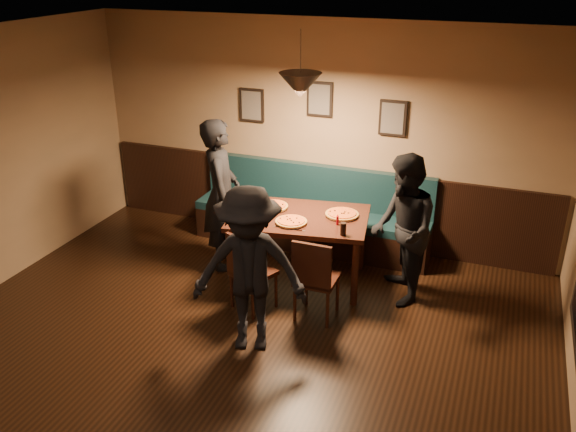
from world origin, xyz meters
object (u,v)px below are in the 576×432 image
(chair_near_left, at_px, (253,271))
(tabasco_bottle, at_px, (337,219))
(diner_left, at_px, (221,195))
(diner_right, at_px, (403,230))
(diner_front, at_px, (249,270))
(chair_near_right, at_px, (317,277))
(dining_table, at_px, (299,248))
(soda_glass, at_px, (343,229))
(booth_bench, at_px, (311,210))

(chair_near_left, xyz_separation_m, tabasco_bottle, (0.71, 0.64, 0.43))
(diner_left, xyz_separation_m, diner_right, (2.13, -0.04, -0.08))
(diner_front, bearing_deg, tabasco_bottle, 53.37)
(diner_front, xyz_separation_m, tabasco_bottle, (0.46, 1.27, 0.05))
(diner_right, bearing_deg, chair_near_right, -69.97)
(dining_table, xyz_separation_m, chair_near_left, (-0.25, -0.71, 0.04))
(chair_near_left, distance_m, diner_front, 0.77)
(dining_table, height_order, tabasco_bottle, tabasco_bottle)
(chair_near_right, xyz_separation_m, diner_left, (-1.41, 0.70, 0.44))
(dining_table, height_order, chair_near_right, chair_near_right)
(diner_left, bearing_deg, dining_table, -117.12)
(dining_table, bearing_deg, soda_glass, -36.24)
(diner_right, height_order, tabasco_bottle, diner_right)
(chair_near_right, bearing_deg, diner_left, 154.20)
(dining_table, height_order, diner_front, diner_front)
(dining_table, xyz_separation_m, soda_glass, (0.59, -0.29, 0.47))
(booth_bench, height_order, soda_glass, booth_bench)
(booth_bench, distance_m, tabasco_bottle, 1.19)
(diner_left, bearing_deg, tabasco_bottle, -118.95)
(diner_right, bearing_deg, diner_front, -62.53)
(chair_near_left, relative_size, tabasco_bottle, 7.14)
(tabasco_bottle, bearing_deg, dining_table, 170.93)
(diner_right, xyz_separation_m, tabasco_bottle, (-0.68, -0.09, 0.05))
(booth_bench, distance_m, soda_glass, 1.44)
(chair_near_right, xyz_separation_m, diner_right, (0.72, 0.66, 0.36))
(soda_glass, bearing_deg, diner_left, 167.36)
(chair_near_left, relative_size, diner_right, 0.54)
(chair_near_left, bearing_deg, booth_bench, 110.68)
(booth_bench, bearing_deg, diner_front, -86.00)
(tabasco_bottle, bearing_deg, chair_near_right, -93.63)
(diner_right, bearing_deg, booth_bench, -145.83)
(chair_near_left, distance_m, diner_left, 1.16)
(diner_left, distance_m, diner_front, 1.71)
(soda_glass, bearing_deg, diner_front, -119.34)
(chair_near_right, distance_m, diner_left, 1.63)
(chair_near_right, distance_m, tabasco_bottle, 0.70)
(diner_right, distance_m, diner_front, 1.78)
(booth_bench, distance_m, diner_left, 1.23)
(dining_table, xyz_separation_m, diner_left, (-0.98, 0.06, 0.50))
(dining_table, xyz_separation_m, tabasco_bottle, (0.46, -0.07, 0.46))
(diner_front, xyz_separation_m, soda_glass, (0.59, 1.05, 0.06))
(chair_near_right, distance_m, diner_right, 1.04)
(soda_glass, bearing_deg, tabasco_bottle, 119.78)
(booth_bench, height_order, chair_near_left, booth_bench)
(dining_table, bearing_deg, booth_bench, 90.58)
(booth_bench, relative_size, tabasco_bottle, 24.37)
(soda_glass, bearing_deg, diner_right, 29.43)
(diner_front, bearing_deg, chair_near_right, 42.16)
(booth_bench, xyz_separation_m, soda_glass, (0.74, -1.17, 0.37))
(diner_right, relative_size, tabasco_bottle, 13.24)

